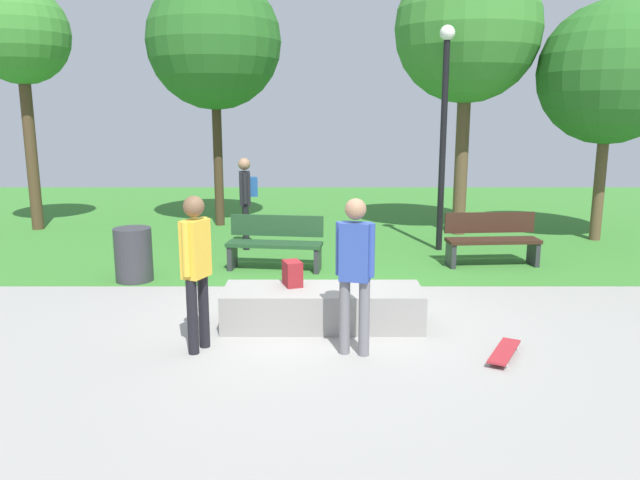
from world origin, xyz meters
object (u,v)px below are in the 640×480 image
object	(u,v)px
concrete_ledge	(320,307)
tree_young_birch	(211,42)
trash_bin	(131,255)
backpack_on_ledge	(290,274)
pedestrian_with_backpack	(244,195)
park_bench_far_right	(489,238)
skater_performing_trick	(352,264)
park_bench_near_lamppost	(273,242)
tree_leaning_ash	(465,30)
lamp_post	(441,117)
tree_broad_elm	(606,74)
skateboard_by_ledge	(502,351)
skater_watching	(193,261)
tree_tall_oak	(17,37)

from	to	relation	value
concrete_ledge	tree_young_birch	world-z (taller)	tree_young_birch
trash_bin	backpack_on_ledge	bearing A→B (deg)	-36.98
pedestrian_with_backpack	park_bench_far_right	bearing A→B (deg)	-16.52
pedestrian_with_backpack	skater_performing_trick	bearing A→B (deg)	-71.46
concrete_ledge	trash_bin	distance (m)	3.65
park_bench_near_lamppost	tree_leaning_ash	size ratio (longest dim) A/B	0.28
tree_leaning_ash	lamp_post	world-z (taller)	tree_leaning_ash
tree_broad_elm	pedestrian_with_backpack	bearing A→B (deg)	-173.33
skater_performing_trick	tree_broad_elm	xyz separation A→B (m)	(5.37, 6.21, 2.34)
skater_performing_trick	skateboard_by_ledge	world-z (taller)	skater_performing_trick
skater_watching	tree_tall_oak	bearing A→B (deg)	124.85
skater_watching	tree_tall_oak	size ratio (longest dim) A/B	0.33
concrete_ledge	skater_performing_trick	size ratio (longest dim) A/B	1.42
park_bench_near_lamppost	skater_watching	bearing A→B (deg)	-99.45
concrete_ledge	trash_bin	size ratio (longest dim) A/B	2.91
tree_tall_oak	tree_leaning_ash	distance (m)	9.48
skater_performing_trick	tree_leaning_ash	distance (m)	8.03
backpack_on_ledge	tree_leaning_ash	size ratio (longest dim) A/B	0.06
skater_watching	tree_leaning_ash	xyz separation A→B (m)	(4.40, 6.73, 3.23)
skater_performing_trick	park_bench_far_right	world-z (taller)	skater_performing_trick
concrete_ledge	skateboard_by_ledge	world-z (taller)	concrete_ledge
trash_bin	pedestrian_with_backpack	size ratio (longest dim) A/B	0.48
backpack_on_ledge	tree_tall_oak	distance (m)	9.46
lamp_post	park_bench_near_lamppost	bearing A→B (deg)	-153.95
skater_watching	skateboard_by_ledge	xyz separation A→B (m)	(3.39, -0.21, -0.97)
backpack_on_ledge	tree_broad_elm	bearing A→B (deg)	110.92
skateboard_by_ledge	tree_broad_elm	size ratio (longest dim) A/B	0.17
backpack_on_ledge	tree_young_birch	xyz separation A→B (m)	(-2.01, 6.83, 3.50)
tree_young_birch	pedestrian_with_backpack	xyz separation A→B (m)	(0.93, -2.54, -3.07)
park_bench_far_right	skateboard_by_ledge	bearing A→B (deg)	-103.06
backpack_on_ledge	park_bench_far_right	xyz separation A→B (m)	(3.34, 2.99, -0.16)
tree_broad_elm	tree_leaning_ash	distance (m)	2.94
concrete_ledge	park_bench_far_right	distance (m)	4.31
park_bench_near_lamppost	tree_leaning_ash	xyz separation A→B (m)	(3.79, 3.09, 3.79)
tree_tall_oak	skateboard_by_ledge	bearing A→B (deg)	-41.49
concrete_ledge	backpack_on_ledge	size ratio (longest dim) A/B	7.76
park_bench_near_lamppost	trash_bin	size ratio (longest dim) A/B	1.93
tree_young_birch	tree_leaning_ash	bearing A→B (deg)	-11.08
tree_tall_oak	tree_young_birch	xyz separation A→B (m)	(4.07, 0.52, -0.05)
tree_leaning_ash	trash_bin	size ratio (longest dim) A/B	6.79
tree_tall_oak	backpack_on_ledge	bearing A→B (deg)	-46.09
park_bench_near_lamppost	pedestrian_with_backpack	xyz separation A→B (m)	(-0.67, 1.61, 0.59)
tree_tall_oak	tree_young_birch	size ratio (longest dim) A/B	0.94
skateboard_by_ledge	tree_broad_elm	bearing A→B (deg)	59.42
backpack_on_ledge	park_bench_near_lamppost	bearing A→B (deg)	169.48
tree_young_birch	tree_leaning_ash	world-z (taller)	tree_leaning_ash
skateboard_by_ledge	tree_tall_oak	bearing A→B (deg)	138.51
tree_broad_elm	skater_watching	bearing A→B (deg)	-139.43
park_bench_far_right	tree_tall_oak	world-z (taller)	tree_tall_oak
backpack_on_ledge	trash_bin	bearing A→B (deg)	-146.17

